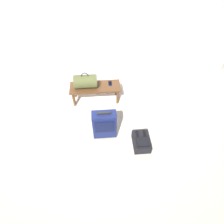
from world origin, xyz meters
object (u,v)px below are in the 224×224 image
cell_phone (110,83)px  suitcase_upright_navy (104,125)px  bench (95,88)px  backpack_dark (141,142)px  duffel_bag_olive (85,81)px

cell_phone → suitcase_upright_navy: size_ratio=0.23×
bench → cell_phone: cell_phone is taller
suitcase_upright_navy → backpack_dark: size_ratio=1.67×
bench → duffel_bag_olive: 0.25m
suitcase_upright_navy → backpack_dark: 0.69m
suitcase_upright_navy → backpack_dark: suitcase_upright_navy is taller
bench → duffel_bag_olive: bearing=-180.0°
bench → duffel_bag_olive: size_ratio=2.27×
bench → suitcase_upright_navy: 0.94m
cell_phone → duffel_bag_olive: bearing=-173.1°
bench → cell_phone: 0.32m
duffel_bag_olive → backpack_dark: duffel_bag_olive is taller
bench → suitcase_upright_navy: bearing=-81.6°
duffel_bag_olive → suitcase_upright_navy: (0.31, -0.93, -0.18)m
duffel_bag_olive → suitcase_upright_navy: size_ratio=0.70×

